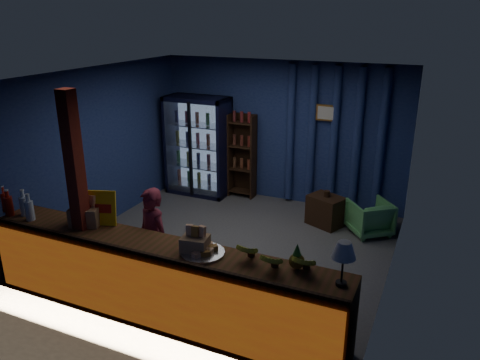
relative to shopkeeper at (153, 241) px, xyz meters
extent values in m
plane|color=#515154|center=(0.38, 1.44, -0.69)|extent=(4.60, 4.60, 0.00)
plane|color=navy|center=(0.38, 3.64, 0.61)|extent=(4.60, 0.00, 4.60)
plane|color=navy|center=(0.38, -0.76, 0.61)|extent=(4.60, 0.00, 4.60)
plane|color=navy|center=(-1.92, 1.44, 0.61)|extent=(0.00, 4.40, 4.40)
plane|color=navy|center=(2.68, 1.44, 0.61)|extent=(0.00, 4.40, 4.40)
plane|color=#472D19|center=(0.38, 1.44, 1.91)|extent=(4.60, 4.60, 0.00)
cube|color=brown|center=(0.38, -0.46, -0.21)|extent=(4.40, 0.55, 0.95)
cube|color=red|center=(0.38, -0.75, -0.21)|extent=(4.35, 0.02, 0.81)
cube|color=#311E0F|center=(0.38, -0.73, 0.28)|extent=(4.40, 0.04, 0.04)
cube|color=maroon|center=(-0.67, -0.46, 0.61)|extent=(0.16, 0.16, 2.60)
cube|color=black|center=(-1.17, 3.56, 0.26)|extent=(1.20, 0.06, 1.90)
cube|color=black|center=(-1.74, 3.29, 0.26)|extent=(0.06, 0.60, 1.90)
cube|color=black|center=(-0.60, 3.29, 0.26)|extent=(0.06, 0.60, 1.90)
cube|color=black|center=(-1.17, 3.29, 1.17)|extent=(1.20, 0.60, 0.08)
cube|color=black|center=(-1.17, 3.29, -0.65)|extent=(1.20, 0.60, 0.08)
cube|color=#99B2D8|center=(-1.17, 3.51, 0.26)|extent=(1.08, 0.02, 1.74)
cube|color=white|center=(-1.17, 3.01, 0.26)|extent=(1.12, 0.02, 1.78)
cube|color=black|center=(-1.17, 2.99, 0.26)|extent=(0.05, 0.05, 1.80)
cube|color=silver|center=(-1.17, 3.29, -0.52)|extent=(1.08, 0.48, 0.02)
cylinder|color=#BB3E1A|center=(-1.62, 3.29, -0.39)|extent=(0.07, 0.07, 0.22)
cylinder|color=#1B6C22|center=(-1.39, 3.29, -0.39)|extent=(0.07, 0.07, 0.22)
cylinder|color=olive|center=(-1.17, 3.29, -0.39)|extent=(0.07, 0.07, 0.22)
cylinder|color=navy|center=(-0.94, 3.29, -0.39)|extent=(0.07, 0.07, 0.22)
cylinder|color=maroon|center=(-0.72, 3.29, -0.39)|extent=(0.07, 0.07, 0.22)
cube|color=silver|center=(-1.17, 3.29, -0.12)|extent=(1.08, 0.48, 0.02)
cylinder|color=#1B6C22|center=(-1.62, 3.29, 0.01)|extent=(0.07, 0.07, 0.22)
cylinder|color=olive|center=(-1.39, 3.29, 0.01)|extent=(0.07, 0.07, 0.22)
cylinder|color=navy|center=(-1.17, 3.29, 0.01)|extent=(0.07, 0.07, 0.22)
cylinder|color=maroon|center=(-0.94, 3.29, 0.01)|extent=(0.07, 0.07, 0.22)
cylinder|color=#BB3E1A|center=(-0.72, 3.29, 0.01)|extent=(0.07, 0.07, 0.22)
cube|color=silver|center=(-1.17, 3.29, 0.28)|extent=(1.08, 0.48, 0.02)
cylinder|color=olive|center=(-1.62, 3.29, 0.41)|extent=(0.07, 0.07, 0.22)
cylinder|color=navy|center=(-1.39, 3.29, 0.41)|extent=(0.07, 0.07, 0.22)
cylinder|color=maroon|center=(-1.17, 3.29, 0.41)|extent=(0.07, 0.07, 0.22)
cylinder|color=#BB3E1A|center=(-0.94, 3.29, 0.41)|extent=(0.07, 0.07, 0.22)
cylinder|color=#1B6C22|center=(-0.72, 3.29, 0.41)|extent=(0.07, 0.07, 0.22)
cube|color=silver|center=(-1.17, 3.29, 0.68)|extent=(1.08, 0.48, 0.02)
cylinder|color=navy|center=(-1.62, 3.29, 0.81)|extent=(0.07, 0.07, 0.22)
cylinder|color=maroon|center=(-1.39, 3.29, 0.81)|extent=(0.07, 0.07, 0.22)
cylinder|color=#BB3E1A|center=(-1.17, 3.29, 0.81)|extent=(0.07, 0.07, 0.22)
cylinder|color=#1B6C22|center=(-0.94, 3.29, 0.81)|extent=(0.07, 0.07, 0.22)
cylinder|color=olive|center=(-0.72, 3.29, 0.81)|extent=(0.07, 0.07, 0.22)
cube|color=#311E0F|center=(-0.32, 3.59, 0.11)|extent=(0.50, 0.02, 1.60)
cube|color=#311E0F|center=(-0.55, 3.46, 0.11)|extent=(0.03, 0.28, 1.60)
cube|color=#311E0F|center=(-0.08, 3.46, 0.11)|extent=(0.03, 0.28, 1.60)
cube|color=#311E0F|center=(-0.32, 3.46, -0.59)|extent=(0.46, 0.26, 0.02)
cube|color=#311E0F|center=(-0.32, 3.46, -0.14)|extent=(0.46, 0.26, 0.02)
cube|color=#311E0F|center=(-0.32, 3.46, 0.31)|extent=(0.46, 0.26, 0.02)
cube|color=#311E0F|center=(-0.32, 3.46, 0.76)|extent=(0.46, 0.26, 0.02)
cylinder|color=navy|center=(0.58, 3.58, 0.61)|extent=(0.14, 0.14, 2.50)
cylinder|color=navy|center=(0.98, 3.58, 0.61)|extent=(0.14, 0.14, 2.50)
cylinder|color=navy|center=(1.38, 3.58, 0.61)|extent=(0.14, 0.14, 2.50)
cylinder|color=navy|center=(1.78, 3.58, 0.61)|extent=(0.14, 0.14, 2.50)
cylinder|color=navy|center=(2.18, 3.58, 0.61)|extent=(0.14, 0.14, 2.50)
cube|color=gold|center=(1.23, 3.54, 1.06)|extent=(0.36, 0.03, 0.28)
cube|color=silver|center=(1.23, 3.52, 1.06)|extent=(0.30, 0.01, 0.22)
imported|color=maroon|center=(0.00, 0.00, 0.00)|extent=(0.59, 0.50, 1.38)
imported|color=#57AE5D|center=(2.22, 2.79, -0.41)|extent=(0.85, 0.85, 0.56)
cube|color=#311E0F|center=(1.49, 2.82, -0.44)|extent=(0.67, 0.60, 0.51)
cylinder|color=#311E0F|center=(1.49, 2.82, -0.13)|extent=(0.10, 0.10, 0.10)
cube|color=yellow|center=(-0.59, -0.31, 0.47)|extent=(0.54, 0.27, 0.42)
cube|color=#B21B0B|center=(-0.59, -0.33, 0.47)|extent=(0.43, 0.17, 0.11)
cylinder|color=#B21B0B|center=(-1.93, -0.47, 0.38)|extent=(0.11, 0.11, 0.25)
cylinder|color=#B21B0B|center=(-1.93, -0.47, 0.56)|extent=(0.05, 0.05, 0.10)
cylinder|color=white|center=(-1.93, -0.47, 0.60)|extent=(0.05, 0.05, 0.02)
cylinder|color=#B21B0B|center=(-1.76, -0.55, 0.38)|extent=(0.11, 0.11, 0.25)
cylinder|color=#B21B0B|center=(-1.76, -0.55, 0.56)|extent=(0.05, 0.05, 0.10)
cylinder|color=white|center=(-1.76, -0.55, 0.60)|extent=(0.05, 0.05, 0.02)
cylinder|color=silver|center=(-1.58, -0.47, 0.38)|extent=(0.11, 0.11, 0.25)
cylinder|color=silver|center=(-1.58, -0.47, 0.56)|extent=(0.05, 0.05, 0.10)
cylinder|color=white|center=(-1.58, -0.47, 0.60)|extent=(0.05, 0.05, 0.02)
cylinder|color=silver|center=(-1.40, -0.55, 0.38)|extent=(0.11, 0.11, 0.25)
cylinder|color=silver|center=(-1.40, -0.55, 0.56)|extent=(0.05, 0.05, 0.10)
cylinder|color=white|center=(-1.40, -0.55, 0.60)|extent=(0.05, 0.05, 0.02)
cube|color=#AB8652|center=(-0.69, -0.35, 0.37)|extent=(0.42, 0.39, 0.22)
cube|color=orange|center=(-0.77, -0.38, 0.56)|extent=(0.11, 0.09, 0.14)
cube|color=#B56F22|center=(-0.69, -0.35, 0.56)|extent=(0.11, 0.09, 0.14)
cube|color=orange|center=(-0.61, -0.33, 0.56)|extent=(0.11, 0.09, 0.14)
cube|color=#AB8652|center=(0.86, -0.43, 0.35)|extent=(0.31, 0.27, 0.18)
cube|color=orange|center=(0.79, -0.45, 0.50)|extent=(0.08, 0.06, 0.12)
cube|color=#B56F22|center=(0.86, -0.43, 0.50)|extent=(0.08, 0.06, 0.12)
cube|color=orange|center=(0.93, -0.42, 0.50)|extent=(0.08, 0.06, 0.12)
cylinder|color=silver|center=(0.95, -0.44, 0.27)|extent=(0.48, 0.48, 0.03)
cube|color=orange|center=(1.04, -0.44, 0.31)|extent=(0.10, 0.07, 0.05)
cube|color=#B56F22|center=(1.02, -0.37, 0.31)|extent=(0.12, 0.12, 0.05)
cube|color=orange|center=(0.95, -0.35, 0.31)|extent=(0.07, 0.10, 0.05)
cube|color=#B56F22|center=(0.89, -0.37, 0.31)|extent=(0.12, 0.12, 0.05)
cube|color=orange|center=(0.86, -0.44, 0.31)|extent=(0.10, 0.07, 0.05)
cube|color=#B56F22|center=(0.89, -0.50, 0.31)|extent=(0.12, 0.12, 0.05)
cube|color=orange|center=(0.95, -0.53, 0.31)|extent=(0.07, 0.10, 0.05)
cube|color=#B56F22|center=(1.02, -0.50, 0.31)|extent=(0.12, 0.12, 0.05)
cylinder|color=black|center=(2.43, -0.44, 0.28)|extent=(0.11, 0.11, 0.04)
cylinder|color=black|center=(2.43, -0.44, 0.44)|extent=(0.02, 0.02, 0.32)
cone|color=white|center=(2.43, -0.44, 0.63)|extent=(0.23, 0.23, 0.16)
sphere|color=olive|center=(1.96, -0.33, 0.35)|extent=(0.16, 0.16, 0.16)
cone|color=#246322|center=(1.96, -0.33, 0.48)|extent=(0.09, 0.09, 0.12)
camera|label=1|loc=(3.12, -4.31, 2.68)|focal=35.00mm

